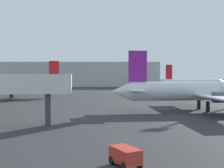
% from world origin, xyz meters
% --- Properties ---
extents(airplane_on_taxiway, '(34.67, 27.57, 10.17)m').
position_xyz_m(airplane_on_taxiway, '(16.67, 38.67, 3.35)').
color(airplane_on_taxiway, silver).
rests_on(airplane_on_taxiway, ground_plane).
extents(airplane_distant, '(31.55, 20.07, 9.62)m').
position_xyz_m(airplane_distant, '(-26.15, 63.79, 3.00)').
color(airplane_distant, white).
rests_on(airplane_distant, ground_plane).
extents(airplane_far_left, '(26.47, 17.31, 9.28)m').
position_xyz_m(airplane_far_left, '(29.13, 90.88, 3.18)').
color(airplane_far_left, silver).
rests_on(airplane_far_left, ground_plane).
extents(baggage_cart, '(2.29, 2.73, 1.30)m').
position_xyz_m(baggage_cart, '(0.47, 8.45, 0.76)').
color(baggage_cart, red).
rests_on(baggage_cart, ground_plane).
extents(terminal_building, '(78.59, 25.26, 11.79)m').
position_xyz_m(terminal_building, '(-15.25, 139.88, 5.90)').
color(terminal_building, '#B7B7B2').
rests_on(terminal_building, ground_plane).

